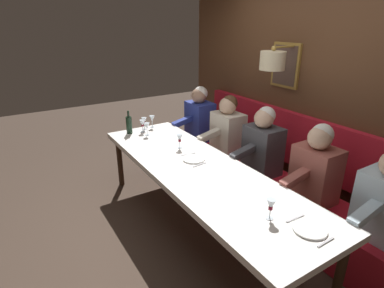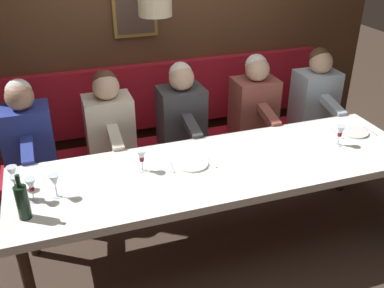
{
  "view_description": "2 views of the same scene",
  "coord_description": "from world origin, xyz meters",
  "px_view_note": "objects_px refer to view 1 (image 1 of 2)",
  "views": [
    {
      "loc": [
        -1.53,
        -2.33,
        2.11
      ],
      "look_at": [
        0.05,
        0.21,
        0.92
      ],
      "focal_mm": 29.05,
      "sensor_mm": 36.0,
      "label": 1
    },
    {
      "loc": [
        -2.53,
        1.08,
        2.38
      ],
      "look_at": [
        0.05,
        0.21,
        0.92
      ],
      "focal_mm": 41.05,
      "sensor_mm": 36.0,
      "label": 2
    }
  ],
  "objects_px": {
    "wine_glass_1": "(142,124)",
    "wine_bottle": "(129,125)",
    "diner_middle": "(263,143)",
    "wine_glass_5": "(144,121)",
    "diner_farthest": "(199,115)",
    "wine_glass_2": "(180,139)",
    "wine_glass_3": "(147,126)",
    "diner_near": "(316,167)",
    "dining_table": "(199,173)",
    "wine_glass_4": "(152,119)",
    "wine_glass_0": "(271,205)",
    "diner_far": "(227,128)"
  },
  "relations": [
    {
      "from": "diner_far",
      "to": "wine_bottle",
      "type": "distance_m",
      "value": 1.28
    },
    {
      "from": "wine_glass_0",
      "to": "wine_bottle",
      "type": "relative_size",
      "value": 0.55
    },
    {
      "from": "dining_table",
      "to": "wine_bottle",
      "type": "relative_size",
      "value": 9.98
    },
    {
      "from": "wine_glass_1",
      "to": "wine_bottle",
      "type": "relative_size",
      "value": 0.55
    },
    {
      "from": "diner_middle",
      "to": "wine_glass_2",
      "type": "distance_m",
      "value": 0.95
    },
    {
      "from": "wine_glass_0",
      "to": "wine_glass_5",
      "type": "height_order",
      "value": "same"
    },
    {
      "from": "wine_glass_3",
      "to": "wine_glass_5",
      "type": "distance_m",
      "value": 0.24
    },
    {
      "from": "dining_table",
      "to": "wine_glass_0",
      "type": "relative_size",
      "value": 18.25
    },
    {
      "from": "diner_farthest",
      "to": "wine_bottle",
      "type": "bearing_deg",
      "value": 179.04
    },
    {
      "from": "wine_glass_5",
      "to": "wine_glass_1",
      "type": "bearing_deg",
      "value": -125.51
    },
    {
      "from": "wine_glass_2",
      "to": "wine_bottle",
      "type": "relative_size",
      "value": 0.55
    },
    {
      "from": "diner_near",
      "to": "wine_glass_2",
      "type": "height_order",
      "value": "diner_near"
    },
    {
      "from": "wine_glass_2",
      "to": "wine_glass_3",
      "type": "distance_m",
      "value": 0.61
    },
    {
      "from": "diner_near",
      "to": "wine_glass_2",
      "type": "bearing_deg",
      "value": 121.79
    },
    {
      "from": "wine_glass_5",
      "to": "wine_bottle",
      "type": "bearing_deg",
      "value": -170.8
    },
    {
      "from": "diner_farthest",
      "to": "wine_glass_3",
      "type": "height_order",
      "value": "diner_farthest"
    },
    {
      "from": "wine_glass_2",
      "to": "diner_farthest",
      "type": "bearing_deg",
      "value": 44.72
    },
    {
      "from": "wine_glass_2",
      "to": "wine_glass_3",
      "type": "height_order",
      "value": "same"
    },
    {
      "from": "diner_middle",
      "to": "wine_glass_1",
      "type": "distance_m",
      "value": 1.57
    },
    {
      "from": "dining_table",
      "to": "wine_glass_1",
      "type": "relative_size",
      "value": 18.25
    },
    {
      "from": "dining_table",
      "to": "wine_glass_3",
      "type": "relative_size",
      "value": 18.25
    },
    {
      "from": "wine_glass_5",
      "to": "diner_farthest",
      "type": "bearing_deg",
      "value": -3.68
    },
    {
      "from": "wine_glass_1",
      "to": "wine_bottle",
      "type": "bearing_deg",
      "value": 163.18
    },
    {
      "from": "wine_glass_1",
      "to": "wine_glass_2",
      "type": "relative_size",
      "value": 1.0
    },
    {
      "from": "diner_near",
      "to": "wine_bottle",
      "type": "bearing_deg",
      "value": 117.88
    },
    {
      "from": "dining_table",
      "to": "diner_middle",
      "type": "xyz_separation_m",
      "value": [
        0.88,
        0.02,
        0.13
      ]
    },
    {
      "from": "diner_middle",
      "to": "wine_bottle",
      "type": "bearing_deg",
      "value": 129.17
    },
    {
      "from": "diner_near",
      "to": "diner_farthest",
      "type": "height_order",
      "value": "same"
    },
    {
      "from": "wine_glass_2",
      "to": "wine_glass_3",
      "type": "xyz_separation_m",
      "value": [
        -0.14,
        0.6,
        0.0
      ]
    },
    {
      "from": "wine_glass_3",
      "to": "wine_glass_5",
      "type": "bearing_deg",
      "value": 74.91
    },
    {
      "from": "diner_farthest",
      "to": "wine_glass_5",
      "type": "distance_m",
      "value": 0.86
    },
    {
      "from": "wine_glass_3",
      "to": "diner_near",
      "type": "bearing_deg",
      "value": -63.67
    },
    {
      "from": "wine_glass_3",
      "to": "wine_glass_4",
      "type": "bearing_deg",
      "value": 53.21
    },
    {
      "from": "diner_near",
      "to": "wine_glass_1",
      "type": "relative_size",
      "value": 4.82
    },
    {
      "from": "dining_table",
      "to": "diner_far",
      "type": "xyz_separation_m",
      "value": [
        0.88,
        0.67,
        0.13
      ]
    },
    {
      "from": "diner_middle",
      "to": "wine_bottle",
      "type": "relative_size",
      "value": 2.64
    },
    {
      "from": "diner_middle",
      "to": "wine_glass_4",
      "type": "relative_size",
      "value": 4.82
    },
    {
      "from": "diner_near",
      "to": "wine_glass_4",
      "type": "distance_m",
      "value": 2.23
    },
    {
      "from": "diner_near",
      "to": "wine_glass_0",
      "type": "distance_m",
      "value": 0.94
    },
    {
      "from": "wine_glass_3",
      "to": "wine_glass_0",
      "type": "bearing_deg",
      "value": -89.51
    },
    {
      "from": "wine_glass_2",
      "to": "wine_glass_5",
      "type": "xyz_separation_m",
      "value": [
        -0.08,
        0.82,
        -0.0
      ]
    },
    {
      "from": "diner_farthest",
      "to": "wine_glass_4",
      "type": "bearing_deg",
      "value": 173.62
    },
    {
      "from": "diner_middle",
      "to": "wine_glass_5",
      "type": "distance_m",
      "value": 1.61
    },
    {
      "from": "dining_table",
      "to": "wine_bottle",
      "type": "distance_m",
      "value": 1.37
    },
    {
      "from": "dining_table",
      "to": "diner_near",
      "type": "height_order",
      "value": "diner_near"
    },
    {
      "from": "wine_glass_2",
      "to": "dining_table",
      "type": "bearing_deg",
      "value": -100.57
    },
    {
      "from": "dining_table",
      "to": "wine_bottle",
      "type": "bearing_deg",
      "value": 98.37
    },
    {
      "from": "dining_table",
      "to": "wine_glass_2",
      "type": "height_order",
      "value": "wine_glass_2"
    },
    {
      "from": "wine_glass_3",
      "to": "wine_bottle",
      "type": "xyz_separation_m",
      "value": [
        -0.16,
        0.19,
        -0.0
      ]
    },
    {
      "from": "diner_far",
      "to": "wine_glass_5",
      "type": "height_order",
      "value": "diner_far"
    }
  ]
}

